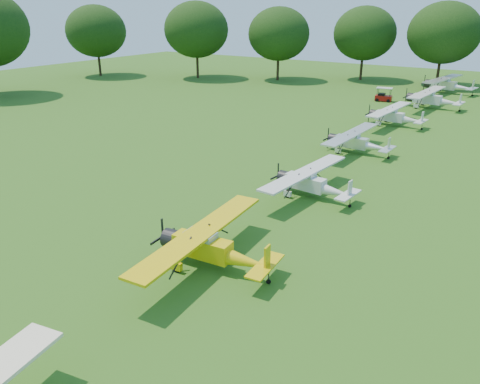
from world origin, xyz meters
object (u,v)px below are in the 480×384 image
object	(u,v)px
aircraft_2	(211,246)
aircraft_3	(311,182)
aircraft_6	(432,98)
golf_cart	(383,97)
aircraft_7	(447,84)
aircraft_4	(357,141)
aircraft_5	(394,115)

from	to	relation	value
aircraft_2	aircraft_3	size ratio (longest dim) A/B	1.08
aircraft_3	aircraft_6	xyz separation A→B (m)	(0.20, 35.27, 0.22)
aircraft_3	golf_cart	xyz separation A→B (m)	(-6.27, 36.68, -0.47)
aircraft_6	aircraft_7	xyz separation A→B (m)	(-0.49, 12.62, 0.08)
aircraft_4	aircraft_5	distance (m)	11.97
aircraft_3	aircraft_7	world-z (taller)	aircraft_7
aircraft_6	golf_cart	distance (m)	6.66
aircraft_3	aircraft_7	distance (m)	47.90
aircraft_2	aircraft_4	size ratio (longest dim) A/B	1.07
aircraft_3	aircraft_6	bearing A→B (deg)	95.19
aircraft_7	golf_cart	size ratio (longest dim) A/B	5.21
aircraft_3	aircraft_6	world-z (taller)	aircraft_6
aircraft_2	aircraft_4	distance (m)	22.55
aircraft_2	golf_cart	size ratio (longest dim) A/B	4.42
aircraft_2	aircraft_5	distance (m)	34.51
aircraft_7	golf_cart	distance (m)	12.74
aircraft_3	aircraft_5	xyz separation A→B (m)	(-1.10, 23.40, 0.06)
aircraft_5	aircraft_2	bearing A→B (deg)	-83.97
aircraft_7	aircraft_6	bearing A→B (deg)	-78.33
aircraft_5	aircraft_6	world-z (taller)	aircraft_6
aircraft_3	golf_cart	size ratio (longest dim) A/B	4.09
aircraft_3	aircraft_2	bearing A→B (deg)	-85.66
aircraft_2	golf_cart	distance (m)	48.16
aircraft_2	aircraft_6	bearing A→B (deg)	85.09
aircraft_2	aircraft_7	bearing A→B (deg)	85.68
aircraft_6	aircraft_4	bearing A→B (deg)	-88.54
aircraft_4	aircraft_6	bearing A→B (deg)	90.07
aircraft_3	aircraft_4	size ratio (longest dim) A/B	0.99
aircraft_4	aircraft_7	xyz separation A→B (m)	(0.68, 36.46, 0.28)
aircraft_2	aircraft_6	distance (m)	46.38
aircraft_2	aircraft_5	world-z (taller)	aircraft_2
aircraft_3	aircraft_5	bearing A→B (deg)	98.23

